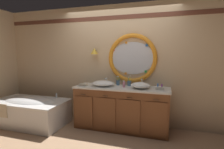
# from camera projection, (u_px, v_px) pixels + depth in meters

# --- Properties ---
(ground_plane) EXTENTS (14.00, 14.00, 0.00)m
(ground_plane) POSITION_uv_depth(u_px,v_px,m) (111.00, 132.00, 3.43)
(ground_plane) COLOR tan
(back_wall_assembly) EXTENTS (6.40, 0.26, 2.60)m
(back_wall_assembly) POSITION_uv_depth(u_px,v_px,m) (120.00, 64.00, 3.82)
(back_wall_assembly) COLOR #D6B78E
(back_wall_assembly) RESTS_ON ground_plane
(vanity_counter) EXTENTS (1.93, 0.64, 0.87)m
(vanity_counter) POSITION_uv_depth(u_px,v_px,m) (121.00, 108.00, 3.57)
(vanity_counter) COLOR brown
(vanity_counter) RESTS_ON ground_plane
(bathtub) EXTENTS (1.62, 0.88, 0.64)m
(bathtub) POSITION_uv_depth(u_px,v_px,m) (30.00, 109.00, 3.82)
(bathtub) COLOR white
(bathtub) RESTS_ON ground_plane
(sink_basin_left) EXTENTS (0.48, 0.48, 0.12)m
(sink_basin_left) POSITION_uv_depth(u_px,v_px,m) (103.00, 83.00, 3.60)
(sink_basin_left) COLOR white
(sink_basin_left) RESTS_ON vanity_counter
(sink_basin_right) EXTENTS (0.39, 0.39, 0.12)m
(sink_basin_right) POSITION_uv_depth(u_px,v_px,m) (140.00, 85.00, 3.37)
(sink_basin_right) COLOR white
(sink_basin_right) RESTS_ON vanity_counter
(faucet_set_left) EXTENTS (0.21, 0.14, 0.15)m
(faucet_set_left) POSITION_uv_depth(u_px,v_px,m) (107.00, 82.00, 3.83)
(faucet_set_left) COLOR silver
(faucet_set_left) RESTS_ON vanity_counter
(faucet_set_right) EXTENTS (0.23, 0.15, 0.16)m
(faucet_set_right) POSITION_uv_depth(u_px,v_px,m) (142.00, 83.00, 3.60)
(faucet_set_right) COLOR silver
(faucet_set_right) RESTS_ON vanity_counter
(toothbrush_holder_left) EXTENTS (0.08, 0.08, 0.20)m
(toothbrush_holder_left) POSITION_uv_depth(u_px,v_px,m) (118.00, 82.00, 3.73)
(toothbrush_holder_left) COLOR slate
(toothbrush_holder_left) RESTS_ON vanity_counter
(toothbrush_holder_right) EXTENTS (0.09, 0.09, 0.22)m
(toothbrush_holder_right) POSITION_uv_depth(u_px,v_px,m) (129.00, 83.00, 3.65)
(toothbrush_holder_right) COLOR slate
(toothbrush_holder_right) RESTS_ON vanity_counter
(soap_dispenser) EXTENTS (0.06, 0.06, 0.15)m
(soap_dispenser) POSITION_uv_depth(u_px,v_px,m) (124.00, 84.00, 3.48)
(soap_dispenser) COLOR pink
(soap_dispenser) RESTS_ON vanity_counter
(folded_hand_towel) EXTENTS (0.17, 0.11, 0.05)m
(folded_hand_towel) POSITION_uv_depth(u_px,v_px,m) (83.00, 85.00, 3.64)
(folded_hand_towel) COLOR beige
(folded_hand_towel) RESTS_ON vanity_counter
(toiletry_basket) EXTENTS (0.16, 0.11, 0.12)m
(toiletry_basket) POSITION_uv_depth(u_px,v_px,m) (160.00, 88.00, 3.26)
(toiletry_basket) COLOR beige
(toiletry_basket) RESTS_ON vanity_counter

